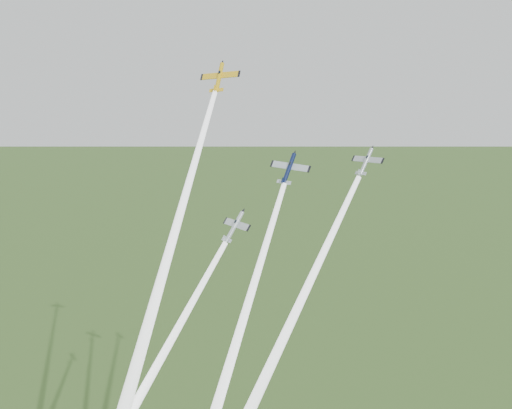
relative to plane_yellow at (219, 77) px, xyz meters
name	(u,v)px	position (x,y,z in m)	size (l,w,h in m)	color
plane_yellow	(219,77)	(0.00, 0.00, 0.00)	(8.50, 8.44, 1.33)	yellow
smoke_trail_yellow	(169,251)	(5.55, -21.06, -29.65)	(2.34, 2.34, 67.19)	white
plane_navy	(289,169)	(16.89, -0.43, -16.57)	(8.07, 8.01, 1.26)	#0E183E
smoke_trail_navy	(231,360)	(19.75, -21.84, -45.98)	(2.34, 2.34, 66.60)	white
plane_silver_right	(366,161)	(30.34, 4.24, -14.65)	(6.90, 6.85, 1.08)	#B0B9BF
smoke_trail_silver_right	(285,336)	(26.27, -15.53, -42.13)	(2.34, 2.34, 61.79)	white
plane_silver_low	(235,226)	(14.24, -13.59, -25.45)	(7.53, 7.48, 1.18)	silver
smoke_trail_silver_low	(136,404)	(8.19, -32.72, -52.77)	(2.34, 2.34, 61.38)	white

